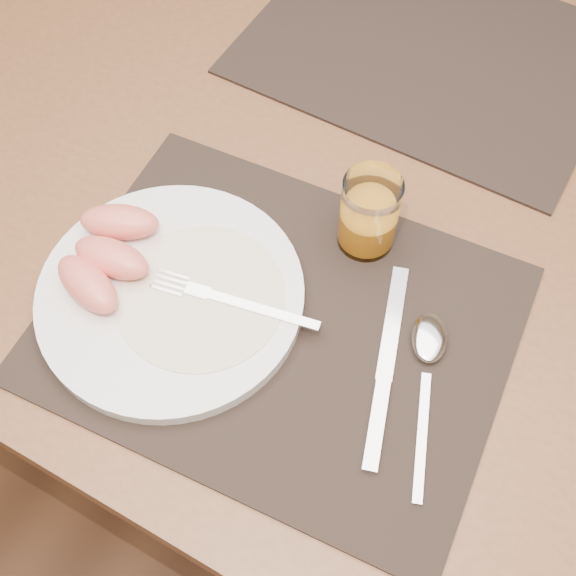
% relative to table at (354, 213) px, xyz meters
% --- Properties ---
extents(ground, '(5.00, 5.00, 0.00)m').
position_rel_table_xyz_m(ground, '(0.00, 0.00, -0.67)').
color(ground, '#57341D').
rests_on(ground, ground).
extents(table, '(1.40, 0.90, 0.75)m').
position_rel_table_xyz_m(table, '(0.00, 0.00, 0.00)').
color(table, brown).
rests_on(table, ground).
extents(placemat_near, '(0.47, 0.38, 0.00)m').
position_rel_table_xyz_m(placemat_near, '(0.02, -0.22, 0.09)').
color(placemat_near, black).
rests_on(placemat_near, table).
extents(placemat_far, '(0.46, 0.36, 0.00)m').
position_rel_table_xyz_m(placemat_far, '(-0.01, 0.22, 0.09)').
color(placemat_far, black).
rests_on(placemat_far, table).
extents(plate, '(0.27, 0.27, 0.02)m').
position_rel_table_xyz_m(plate, '(-0.09, -0.25, 0.10)').
color(plate, white).
rests_on(plate, placemat_near).
extents(plate_dressing, '(0.17, 0.17, 0.00)m').
position_rel_table_xyz_m(plate_dressing, '(-0.06, -0.24, 0.10)').
color(plate_dressing, white).
rests_on(plate_dressing, plate).
extents(fork, '(0.17, 0.05, 0.00)m').
position_rel_table_xyz_m(fork, '(-0.04, -0.23, 0.11)').
color(fork, silver).
rests_on(fork, plate).
extents(knife, '(0.08, 0.21, 0.01)m').
position_rel_table_xyz_m(knife, '(0.14, -0.23, 0.09)').
color(knife, silver).
rests_on(knife, placemat_near).
extents(spoon, '(0.08, 0.19, 0.01)m').
position_rel_table_xyz_m(spoon, '(0.16, -0.18, 0.09)').
color(spoon, silver).
rests_on(spoon, placemat_near).
extents(juice_glass, '(0.06, 0.06, 0.09)m').
position_rel_table_xyz_m(juice_glass, '(0.05, -0.09, 0.13)').
color(juice_glass, white).
rests_on(juice_glass, placemat_near).
extents(grapefruit_wedges, '(0.11, 0.14, 0.03)m').
position_rel_table_xyz_m(grapefruit_wedges, '(-0.16, -0.25, 0.12)').
color(grapefruit_wedges, '#E46E5D').
rests_on(grapefruit_wedges, plate).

